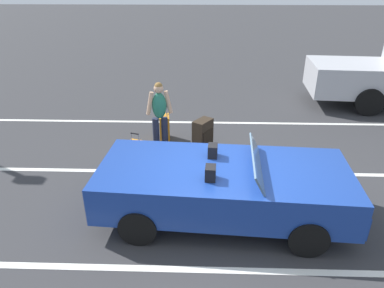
# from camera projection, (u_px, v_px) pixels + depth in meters

# --- Properties ---
(ground_plane) EXTENTS (80.00, 80.00, 0.00)m
(ground_plane) POSITION_uv_depth(u_px,v_px,m) (222.00, 214.00, 6.20)
(ground_plane) COLOR #333335
(lot_line_near) EXTENTS (18.00, 0.12, 0.01)m
(lot_line_near) POSITION_uv_depth(u_px,v_px,m) (226.00, 270.00, 5.05)
(lot_line_near) COLOR silver
(lot_line_near) RESTS_ON ground_plane
(lot_line_mid) EXTENTS (18.00, 0.12, 0.01)m
(lot_line_mid) POSITION_uv_depth(u_px,v_px,m) (219.00, 173.00, 7.47)
(lot_line_mid) COLOR silver
(lot_line_mid) RESTS_ON ground_plane
(lot_line_far) EXTENTS (18.00, 0.12, 0.01)m
(lot_line_far) POSITION_uv_depth(u_px,v_px,m) (215.00, 123.00, 9.89)
(lot_line_far) COLOR silver
(lot_line_far) RESTS_ON ground_plane
(convertible_car) EXTENTS (4.25, 2.05, 1.24)m
(convertible_car) POSITION_uv_depth(u_px,v_px,m) (236.00, 187.00, 5.92)
(convertible_car) COLOR navy
(convertible_car) RESTS_ON ground_plane
(suitcase_large_black) EXTENTS (0.50, 0.55, 0.74)m
(suitcase_large_black) POSITION_uv_depth(u_px,v_px,m) (203.00, 135.00, 8.29)
(suitcase_large_black) COLOR #2D2319
(suitcase_large_black) RESTS_ON ground_plane
(suitcase_medium_bright) EXTENTS (0.29, 0.43, 0.90)m
(suitcase_medium_bright) POSITION_uv_depth(u_px,v_px,m) (165.00, 127.00, 8.82)
(suitcase_medium_bright) COLOR orange
(suitcase_medium_bright) RESTS_ON ground_plane
(suitcase_small_carryon) EXTENTS (0.39, 0.30, 0.72)m
(suitcase_small_carryon) POSITION_uv_depth(u_px,v_px,m) (137.00, 152.00, 7.79)
(suitcase_small_carryon) COLOR orange
(suitcase_small_carryon) RESTS_ON ground_plane
(traveler_person) EXTENTS (0.61, 0.29, 1.65)m
(traveler_person) POSITION_uv_depth(u_px,v_px,m) (160.00, 114.00, 7.97)
(traveler_person) COLOR #1E2338
(traveler_person) RESTS_ON ground_plane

